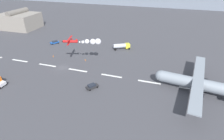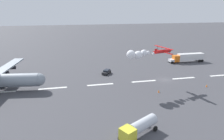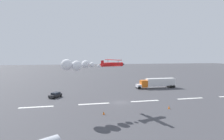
{
  "view_description": "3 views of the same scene",
  "coord_description": "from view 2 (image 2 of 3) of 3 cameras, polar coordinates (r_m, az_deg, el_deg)",
  "views": [
    {
      "loc": [
        39.06,
        -55.39,
        34.81
      ],
      "look_at": [
        21.19,
        0.0,
        2.53
      ],
      "focal_mm": 29.14,
      "sensor_mm": 36.0,
      "label": 1
    },
    {
      "loc": [
        28.91,
        55.58,
        22.51
      ],
      "look_at": [
        17.45,
        0.4,
        4.57
      ],
      "focal_mm": 31.66,
      "sensor_mm": 36.0,
      "label": 2
    },
    {
      "loc": [
        12.36,
        46.41,
        12.37
      ],
      "look_at": [
        3.0,
        3.47,
        8.95
      ],
      "focal_mm": 29.46,
      "sensor_mm": 36.0,
      "label": 3
    }
  ],
  "objects": [
    {
      "name": "stunt_biplane_red",
      "position": [
        54.94,
        8.67,
        4.68
      ],
      "size": [
        15.17,
        7.73,
        2.54
      ],
      "color": "red"
    },
    {
      "name": "cargo_transport_plane",
      "position": [
        63.07,
        -29.67,
        -2.49
      ],
      "size": [
        25.0,
        35.64,
        10.96
      ],
      "color": "gray",
      "rests_on": "ground"
    },
    {
      "name": "traffic_cone_far",
      "position": [
        56.39,
        13.36,
        -5.96
      ],
      "size": [
        0.44,
        0.44,
        0.75
      ],
      "primitive_type": "cone",
      "color": "orange",
      "rests_on": "ground"
    },
    {
      "name": "traffic_cone_near",
      "position": [
        64.98,
        25.68,
        -4.09
      ],
      "size": [
        0.44,
        0.44,
        0.75
      ],
      "primitive_type": "cone",
      "color": "orange",
      "rests_on": "ground"
    },
    {
      "name": "fuel_tanker_truck",
      "position": [
        37.61,
        7.74,
        -16.06
      ],
      "size": [
        8.33,
        6.25,
        2.9
      ],
      "color": "yellow",
      "rests_on": "ground"
    },
    {
      "name": "runway_stripe_4",
      "position": [
        69.89,
        19.98,
        -2.23
      ],
      "size": [
        8.0,
        0.9,
        0.01
      ],
      "primitive_type": "cube",
      "color": "white",
      "rests_on": "ground"
    },
    {
      "name": "semi_truck_orange",
      "position": [
        90.46,
        20.95,
        3.46
      ],
      "size": [
        15.26,
        2.88,
        3.7
      ],
      "color": "silver",
      "rests_on": "ground"
    },
    {
      "name": "runway_stripe_8",
      "position": [
        63.25,
        -29.51,
        -5.61
      ],
      "size": [
        8.0,
        0.9,
        0.01
      ],
      "primitive_type": "cube",
      "color": "white",
      "rests_on": "ground"
    },
    {
      "name": "runway_stripe_5",
      "position": [
        63.83,
        9.16,
        -3.22
      ],
      "size": [
        8.0,
        0.9,
        0.01
      ],
      "primitive_type": "cube",
      "color": "white",
      "rests_on": "ground"
    },
    {
      "name": "runway_stripe_7",
      "position": [
        60.27,
        -16.74,
        -5.06
      ],
      "size": [
        8.0,
        0.9,
        0.01
      ],
      "primitive_type": "cube",
      "color": "white",
      "rests_on": "ground"
    },
    {
      "name": "runway_stripe_6",
      "position": [
        60.48,
        -3.4,
        -4.22
      ],
      "size": [
        8.0,
        0.9,
        0.01
      ],
      "primitive_type": "cube",
      "color": "white",
      "rests_on": "ground"
    },
    {
      "name": "followme_car_yellow",
      "position": [
        69.73,
        -1.6,
        -0.48
      ],
      "size": [
        3.83,
        4.4,
        1.52
      ],
      "color": "#262628",
      "rests_on": "ground"
    },
    {
      "name": "ground_plane",
      "position": [
        66.57,
        14.82,
        -2.72
      ],
      "size": [
        440.0,
        440.0,
        0.0
      ],
      "primitive_type": "plane",
      "color": "#424247",
      "rests_on": "ground"
    },
    {
      "name": "runway_stripe_3",
      "position": [
        78.02,
        28.8,
        -1.36
      ],
      "size": [
        8.0,
        0.9,
        0.01
      ],
      "primitive_type": "cube",
      "color": "white",
      "rests_on": "ground"
    }
  ]
}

